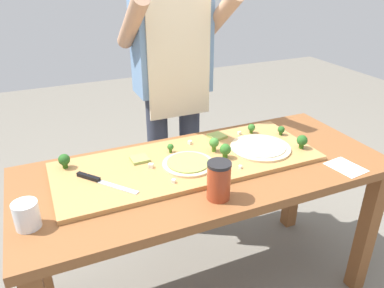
% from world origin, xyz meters
% --- Properties ---
extents(prep_table, '(1.61, 0.69, 0.74)m').
position_xyz_m(prep_table, '(0.00, 0.00, 0.64)').
color(prep_table, brown).
rests_on(prep_table, ground).
extents(cutting_board, '(1.16, 0.44, 0.02)m').
position_xyz_m(cutting_board, '(-0.06, 0.06, 0.75)').
color(cutting_board, '#B27F47').
rests_on(cutting_board, prep_table).
extents(chefs_knife, '(0.20, 0.24, 0.02)m').
position_xyz_m(chefs_knife, '(-0.46, 0.04, 0.77)').
color(chefs_knife, '#B7BABF').
rests_on(chefs_knife, cutting_board).
extents(pizza_whole_pesto_green, '(0.22, 0.22, 0.02)m').
position_xyz_m(pizza_whole_pesto_green, '(-0.08, 0.02, 0.77)').
color(pizza_whole_pesto_green, beige).
rests_on(pizza_whole_pesto_green, cutting_board).
extents(pizza_whole_white_garlic, '(0.28, 0.28, 0.02)m').
position_xyz_m(pizza_whole_white_garlic, '(0.29, 0.02, 0.77)').
color(pizza_whole_white_garlic, beige).
rests_on(pizza_whole_white_garlic, cutting_board).
extents(pizza_slice_far_left, '(0.08, 0.08, 0.01)m').
position_xyz_m(pizza_slice_far_left, '(-0.26, 0.14, 0.77)').
color(pizza_slice_far_left, '#899E4C').
rests_on(pizza_slice_far_left, cutting_board).
extents(pizza_slice_near_right, '(0.09, 0.09, 0.01)m').
position_xyz_m(pizza_slice_near_right, '(0.17, 0.22, 0.77)').
color(pizza_slice_near_right, '#899E4C').
rests_on(pizza_slice_near_right, cutting_board).
extents(broccoli_floret_back_right, '(0.04, 0.04, 0.05)m').
position_xyz_m(broccoli_floret_back_right, '(0.35, 0.19, 0.79)').
color(broccoli_floret_back_right, '#366618').
rests_on(broccoli_floret_back_right, cutting_board).
extents(broccoli_floret_front_left, '(0.05, 0.05, 0.07)m').
position_xyz_m(broccoli_floret_front_left, '(0.47, -0.05, 0.80)').
color(broccoli_floret_front_left, '#2C5915').
rests_on(broccoli_floret_front_left, cutting_board).
extents(broccoli_floret_front_right, '(0.05, 0.05, 0.07)m').
position_xyz_m(broccoli_floret_front_right, '(0.08, 0.09, 0.80)').
color(broccoli_floret_front_right, '#487A23').
rests_on(broccoli_floret_front_right, cutting_board).
extents(broccoli_floret_back_left, '(0.05, 0.05, 0.06)m').
position_xyz_m(broccoli_floret_back_left, '(-0.56, 0.20, 0.80)').
color(broccoli_floret_back_left, '#2C5915').
rests_on(broccoli_floret_back_left, cutting_board).
extents(broccoli_floret_center_right, '(0.04, 0.04, 0.05)m').
position_xyz_m(broccoli_floret_center_right, '(0.47, 0.11, 0.79)').
color(broccoli_floret_center_right, '#2C5915').
rests_on(broccoli_floret_center_right, cutting_board).
extents(broccoli_floret_front_mid, '(0.05, 0.05, 0.07)m').
position_xyz_m(broccoli_floret_front_mid, '(0.10, 0.01, 0.80)').
color(broccoli_floret_front_mid, '#366618').
rests_on(broccoli_floret_front_mid, cutting_board).
extents(broccoli_floret_center_left, '(0.03, 0.03, 0.04)m').
position_xyz_m(broccoli_floret_center_left, '(-0.11, 0.15, 0.79)').
color(broccoli_floret_center_left, '#366618').
rests_on(broccoli_floret_center_left, cutting_board).
extents(cheese_crumble_a, '(0.02, 0.02, 0.01)m').
position_xyz_m(cheese_crumble_a, '(-0.19, -0.09, 0.77)').
color(cheese_crumble_a, white).
rests_on(cheese_crumble_a, cutting_board).
extents(cheese_crumble_b, '(0.03, 0.03, 0.02)m').
position_xyz_m(cheese_crumble_b, '(-0.23, 0.06, 0.77)').
color(cheese_crumble_b, white).
rests_on(cheese_crumble_b, cutting_board).
extents(cheese_crumble_c, '(0.02, 0.02, 0.02)m').
position_xyz_m(cheese_crumble_c, '(0.01, 0.20, 0.77)').
color(cheese_crumble_c, silver).
rests_on(cheese_crumble_c, cutting_board).
extents(cheese_crumble_d, '(0.01, 0.01, 0.01)m').
position_xyz_m(cheese_crumble_d, '(0.28, 0.20, 0.77)').
color(cheese_crumble_d, silver).
rests_on(cheese_crumble_d, cutting_board).
extents(cheese_crumble_e, '(0.02, 0.02, 0.01)m').
position_xyz_m(cheese_crumble_e, '(0.11, -0.10, 0.77)').
color(cheese_crumble_e, white).
rests_on(cheese_crumble_e, cutting_board).
extents(flour_cup, '(0.08, 0.08, 0.10)m').
position_xyz_m(flour_cup, '(-0.72, -0.13, 0.79)').
color(flour_cup, white).
rests_on(flour_cup, prep_table).
extents(sauce_jar, '(0.09, 0.09, 0.15)m').
position_xyz_m(sauce_jar, '(-0.06, -0.23, 0.82)').
color(sauce_jar, '#99381E').
rests_on(sauce_jar, prep_table).
extents(recipe_note, '(0.14, 0.17, 0.00)m').
position_xyz_m(recipe_note, '(0.56, -0.25, 0.74)').
color(recipe_note, white).
rests_on(recipe_note, prep_table).
extents(cook_center, '(0.54, 0.39, 1.67)m').
position_xyz_m(cook_center, '(0.08, 0.59, 1.00)').
color(cook_center, '#333847').
rests_on(cook_center, ground).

